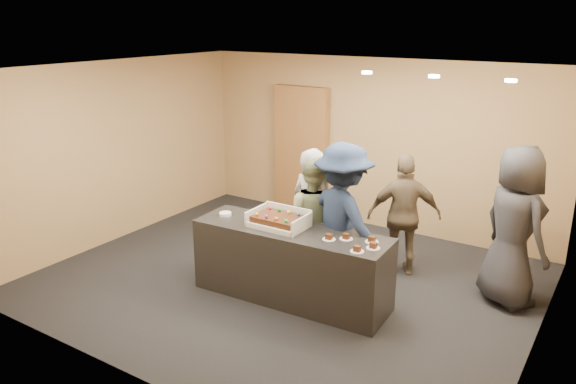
% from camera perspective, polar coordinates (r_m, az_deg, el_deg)
% --- Properties ---
extents(room, '(6.04, 6.00, 2.70)m').
position_cam_1_polar(room, '(6.92, -0.22, 1.11)').
color(room, black).
rests_on(room, ground).
extents(serving_counter, '(2.43, 0.81, 0.90)m').
position_cam_1_polar(serving_counter, '(6.79, 0.32, -7.34)').
color(serving_counter, black).
rests_on(serving_counter, floor).
extents(storage_cabinet, '(1.00, 0.15, 2.19)m').
position_cam_1_polar(storage_cabinet, '(9.60, 1.35, 4.19)').
color(storage_cabinet, brown).
rests_on(storage_cabinet, floor).
extents(cake_box, '(0.67, 0.46, 0.20)m').
position_cam_1_polar(cake_box, '(6.71, -0.85, -3.07)').
color(cake_box, white).
rests_on(cake_box, serving_counter).
extents(sheet_cake, '(0.57, 0.39, 0.11)m').
position_cam_1_polar(sheet_cake, '(6.67, -0.97, -2.72)').
color(sheet_cake, '#351B0C').
rests_on(sheet_cake, cake_box).
extents(plate_stack, '(0.15, 0.15, 0.04)m').
position_cam_1_polar(plate_stack, '(7.10, -6.39, -2.23)').
color(plate_stack, white).
rests_on(plate_stack, serving_counter).
extents(slice_a, '(0.15, 0.15, 0.07)m').
position_cam_1_polar(slice_a, '(6.32, 4.18, -4.65)').
color(slice_a, white).
rests_on(slice_a, serving_counter).
extents(slice_b, '(0.15, 0.15, 0.07)m').
position_cam_1_polar(slice_b, '(6.35, 5.93, -4.59)').
color(slice_b, white).
rests_on(slice_b, serving_counter).
extents(slice_c, '(0.15, 0.15, 0.07)m').
position_cam_1_polar(slice_c, '(6.03, 7.04, -5.84)').
color(slice_c, white).
rests_on(slice_c, serving_counter).
extents(slice_d, '(0.15, 0.15, 0.07)m').
position_cam_1_polar(slice_d, '(6.30, 8.51, -4.86)').
color(slice_d, white).
rests_on(slice_d, serving_counter).
extents(slice_e, '(0.15, 0.15, 0.07)m').
position_cam_1_polar(slice_e, '(6.14, 8.65, -5.48)').
color(slice_e, white).
rests_on(slice_e, serving_counter).
extents(person_server_grey, '(0.70, 0.53, 1.75)m').
position_cam_1_polar(person_server_grey, '(7.17, 2.54, -2.33)').
color(person_server_grey, '#949499').
rests_on(person_server_grey, floor).
extents(person_sage_man, '(0.93, 0.80, 1.67)m').
position_cam_1_polar(person_sage_man, '(7.11, 2.55, -2.81)').
color(person_sage_man, gray).
rests_on(person_sage_man, floor).
extents(person_navy_man, '(1.39, 1.07, 1.90)m').
position_cam_1_polar(person_navy_man, '(6.77, 5.58, -2.90)').
color(person_navy_man, '#192540').
rests_on(person_navy_man, floor).
extents(person_brown_extra, '(1.03, 0.80, 1.62)m').
position_cam_1_polar(person_brown_extra, '(7.47, 11.72, -2.34)').
color(person_brown_extra, brown).
rests_on(person_brown_extra, floor).
extents(person_dark_suit, '(1.12, 1.07, 1.93)m').
position_cam_1_polar(person_dark_suit, '(7.02, 22.00, -3.28)').
color(person_dark_suit, '#26252A').
rests_on(person_dark_suit, floor).
extents(ceiling_spotlights, '(1.72, 0.12, 0.03)m').
position_cam_1_polar(ceiling_spotlights, '(6.43, 14.61, 11.31)').
color(ceiling_spotlights, '#FFEAC6').
rests_on(ceiling_spotlights, ceiling).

